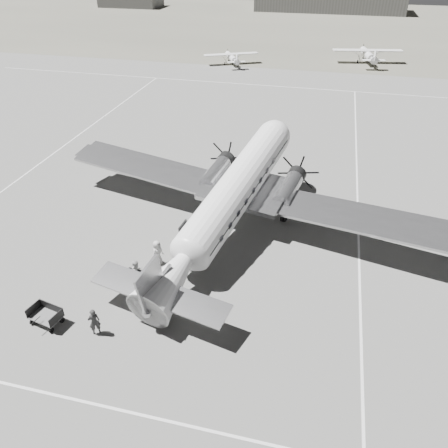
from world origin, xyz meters
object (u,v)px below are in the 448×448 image
at_px(dc3_airliner, 231,200).
at_px(ground_crew, 94,322).
at_px(light_plane_left, 232,59).
at_px(passenger, 157,253).
at_px(baggage_cart_near, 137,279).
at_px(ramp_agent, 137,273).
at_px(light_plane_right, 368,56).
at_px(baggage_cart_far, 46,316).

xyz_separation_m(dc3_airliner, ground_crew, (-5.11, -11.16, -2.10)).
bearing_deg(light_plane_left, dc3_airliner, -103.78).
bearing_deg(passenger, baggage_cart_near, -175.42).
distance_m(dc3_airliner, ramp_agent, 8.35).
relative_size(dc3_airliner, light_plane_left, 3.33).
distance_m(light_plane_right, baggage_cart_far, 70.03).
relative_size(dc3_airliner, baggage_cart_near, 19.56).
relative_size(baggage_cart_near, ramp_agent, 0.86).
xyz_separation_m(light_plane_right, passenger, (-15.26, -60.67, -0.30)).
bearing_deg(light_plane_right, light_plane_left, -175.23).
bearing_deg(baggage_cart_near, light_plane_left, 101.77).
distance_m(baggage_cart_near, ramp_agent, 0.49).
bearing_deg(light_plane_left, baggage_cart_far, -113.62).
distance_m(light_plane_left, baggage_cart_near, 57.15).
relative_size(light_plane_left, ground_crew, 5.38).
height_order(baggage_cart_near, ramp_agent, ramp_agent).
bearing_deg(baggage_cart_far, baggage_cart_near, 60.78).
bearing_deg(baggage_cart_near, baggage_cart_far, -126.12).
xyz_separation_m(light_plane_right, ramp_agent, (-15.76, -62.88, -0.31)).
height_order(dc3_airliner, light_plane_left, dc3_airliner).
relative_size(light_plane_left, passenger, 5.06).
relative_size(light_plane_left, light_plane_right, 0.79).
xyz_separation_m(light_plane_left, baggage_cart_far, (3.06, -61.01, -0.44)).
bearing_deg(ramp_agent, baggage_cart_near, 174.02).
bearing_deg(baggage_cart_far, light_plane_left, 104.73).
relative_size(baggage_cart_near, baggage_cart_far, 0.85).
height_order(dc3_airliner, baggage_cart_far, dc3_airliner).
bearing_deg(dc3_airliner, baggage_cart_far, -113.46).
xyz_separation_m(dc3_airliner, light_plane_right, (11.32, 56.11, -1.74)).
height_order(dc3_airliner, ground_crew, dc3_airliner).
distance_m(dc3_airliner, ground_crew, 12.45).
xyz_separation_m(baggage_cart_far, ramp_agent, (3.74, 4.38, 0.40)).
bearing_deg(dc3_airliner, passenger, -118.03).
relative_size(light_plane_right, passenger, 6.40).
relative_size(light_plane_left, baggage_cart_near, 5.88).
xyz_separation_m(baggage_cart_near, baggage_cart_far, (-3.72, -4.26, 0.08)).
relative_size(light_plane_right, baggage_cart_near, 7.44).
xyz_separation_m(light_plane_right, baggage_cart_far, (-19.51, -67.26, -0.70)).
distance_m(light_plane_left, ground_crew, 61.33).
height_order(dc3_airliner, baggage_cart_near, dc3_airliner).
relative_size(light_plane_left, baggage_cart_far, 4.99).
relative_size(baggage_cart_near, passenger, 0.86).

